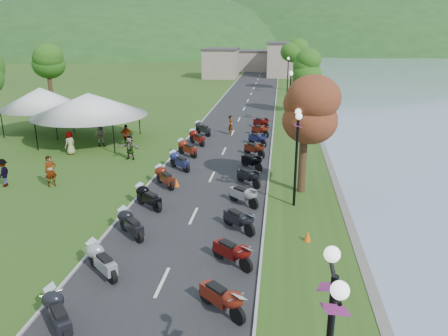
{
  "coord_description": "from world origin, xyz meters",
  "views": [
    {
      "loc": [
        4.05,
        -3.62,
        9.01
      ],
      "look_at": [
        1.03,
        19.95,
        1.3
      ],
      "focal_mm": 35.0,
      "sensor_mm": 36.0,
      "label": 1
    }
  ],
  "objects_px": {
    "vendor_tent_main": "(91,118)",
    "pedestrian_a": "(52,186)",
    "pedestrian_c": "(5,186)",
    "pedestrian_b": "(101,146)"
  },
  "relations": [
    {
      "from": "vendor_tent_main",
      "to": "pedestrian_a",
      "type": "relative_size",
      "value": 3.27
    },
    {
      "from": "vendor_tent_main",
      "to": "pedestrian_c",
      "type": "bearing_deg",
      "value": -94.48
    },
    {
      "from": "vendor_tent_main",
      "to": "pedestrian_b",
      "type": "xyz_separation_m",
      "value": [
        1.25,
        -1.23,
        -2.0
      ]
    },
    {
      "from": "vendor_tent_main",
      "to": "pedestrian_a",
      "type": "height_order",
      "value": "vendor_tent_main"
    },
    {
      "from": "pedestrian_b",
      "to": "vendor_tent_main",
      "type": "bearing_deg",
      "value": -43.99
    },
    {
      "from": "vendor_tent_main",
      "to": "pedestrian_a",
      "type": "bearing_deg",
      "value": -79.37
    },
    {
      "from": "vendor_tent_main",
      "to": "pedestrian_b",
      "type": "height_order",
      "value": "vendor_tent_main"
    },
    {
      "from": "pedestrian_b",
      "to": "pedestrian_c",
      "type": "height_order",
      "value": "pedestrian_b"
    },
    {
      "from": "pedestrian_b",
      "to": "pedestrian_c",
      "type": "relative_size",
      "value": 1.12
    },
    {
      "from": "pedestrian_b",
      "to": "pedestrian_a",
      "type": "bearing_deg",
      "value": 95.0
    }
  ]
}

